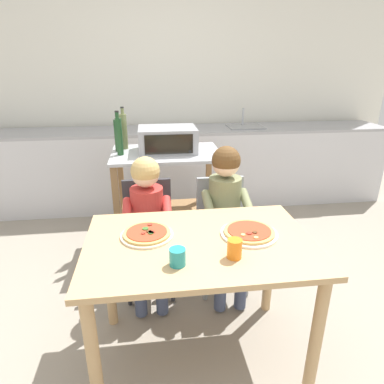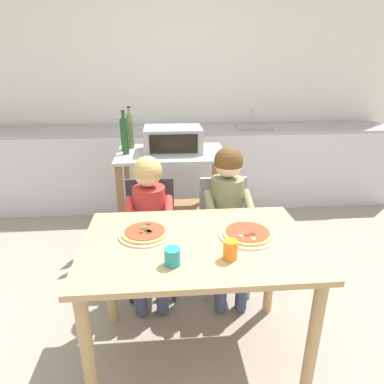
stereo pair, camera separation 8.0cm
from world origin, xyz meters
TOP-DOWN VIEW (x-y plane):
  - ground_plane at (0.00, 1.06)m, footprint 11.17×11.17m
  - back_wall_tiled at (0.00, 2.70)m, footprint 5.58×0.12m
  - kitchen_counter at (0.00, 2.29)m, footprint 5.02×0.60m
  - kitchen_island_cart at (-0.09, 1.31)m, footprint 0.92×0.64m
  - toaster_oven at (-0.07, 1.33)m, footprint 0.48×0.37m
  - bottle_tall_green_wine at (-0.47, 1.27)m, footprint 0.05×0.05m
  - bottle_slim_sauce at (-0.49, 1.39)m, footprint 0.06×0.06m
  - bottle_squat_spirits at (-0.44, 1.47)m, footprint 0.06×0.06m
  - dining_table at (0.00, 0.00)m, footprint 1.15×0.76m
  - dining_chair_left at (-0.26, 0.68)m, footprint 0.36×0.36m
  - dining_chair_right at (0.27, 0.67)m, footprint 0.36×0.36m
  - child_in_red_shirt at (-0.26, 0.56)m, footprint 0.32×0.42m
  - child_in_olive_shirt at (0.27, 0.55)m, footprint 0.32×0.42m
  - pizza_plate_cream at (-0.26, 0.08)m, footprint 0.27×0.27m
  - pizza_plate_white at (0.27, 0.03)m, footprint 0.30×0.30m
  - drinking_cup_teal at (-0.13, -0.20)m, footprint 0.07×0.07m
  - drinking_cup_orange at (0.14, -0.17)m, footprint 0.07×0.07m

SIDE VIEW (x-z plane):
  - ground_plane at x=0.00m, z-range 0.00..0.00m
  - kitchen_counter at x=0.00m, z-range -0.10..0.99m
  - dining_chair_left at x=-0.26m, z-range 0.07..0.89m
  - dining_chair_right at x=0.27m, z-range 0.07..0.89m
  - kitchen_island_cart at x=-0.09m, z-range 0.15..1.03m
  - dining_table at x=0.00m, z-range 0.25..1.00m
  - child_in_red_shirt at x=-0.26m, z-range 0.15..1.16m
  - child_in_olive_shirt at x=0.27m, z-range 0.15..1.22m
  - pizza_plate_white at x=0.27m, z-range 0.75..0.78m
  - pizza_plate_cream at x=-0.26m, z-range 0.75..0.78m
  - drinking_cup_teal at x=-0.13m, z-range 0.75..0.83m
  - drinking_cup_orange at x=0.14m, z-range 0.75..0.84m
  - toaster_oven at x=-0.07m, z-range 0.88..1.08m
  - bottle_slim_sauce at x=-0.49m, z-range 0.85..1.19m
  - bottle_tall_green_wine at x=-0.47m, z-range 0.85..1.21m
  - bottle_squat_spirits at x=-0.44m, z-range 0.86..1.22m
  - back_wall_tiled at x=0.00m, z-range 0.00..2.70m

